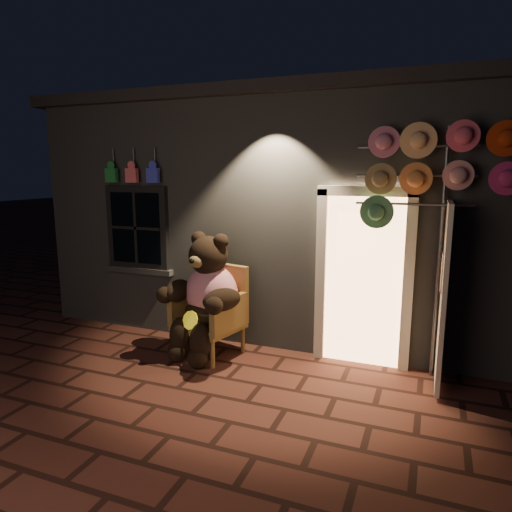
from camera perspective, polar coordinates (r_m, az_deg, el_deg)
The scene contains 5 objects.
ground at distance 5.13m, azimuth -5.65°, elevation -16.88°, with size 60.00×60.00×0.00m, color #50281E.
shop_building at distance 8.32m, azimuth 6.77°, elevation 6.20°, with size 7.30×5.95×3.51m.
wicker_armchair at distance 6.02m, azimuth -5.36°, elevation -6.72°, with size 0.93×0.88×1.15m.
teddy_bear at distance 5.84m, azimuth -6.25°, elevation -5.01°, with size 1.13×1.00×1.60m.
hat_rack at distance 5.31m, azimuth 21.31°, elevation 10.21°, with size 1.70×0.22×2.86m.
Camera 1 is at (2.10, -4.04, 2.36)m, focal length 32.00 mm.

